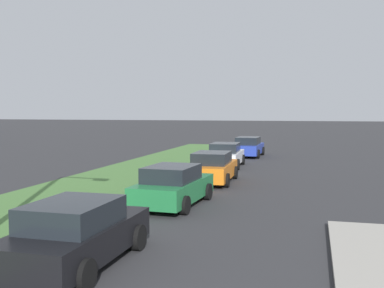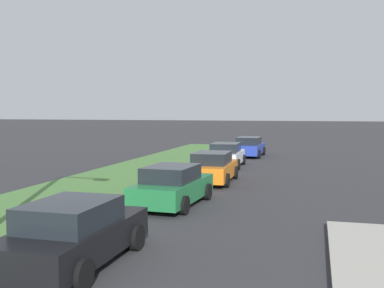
{
  "view_description": "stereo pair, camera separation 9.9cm",
  "coord_description": "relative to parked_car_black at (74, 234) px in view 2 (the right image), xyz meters",
  "views": [
    {
      "loc": [
        -4.3,
        -2.47,
        3.46
      ],
      "look_at": [
        16.11,
        2.95,
        1.92
      ],
      "focal_mm": 43.4,
      "sensor_mm": 36.0,
      "label": 1
    },
    {
      "loc": [
        -4.28,
        -2.56,
        3.46
      ],
      "look_at": [
        16.11,
        2.95,
        1.92
      ],
      "focal_mm": 43.4,
      "sensor_mm": 36.0,
      "label": 2
    }
  ],
  "objects": [
    {
      "name": "grass_median",
      "position": [
        5.17,
        3.92,
        -0.66
      ],
      "size": [
        60.0,
        6.0,
        0.12
      ],
      "primitive_type": "cube",
      "color": "#477238",
      "rests_on": "ground"
    },
    {
      "name": "parked_car_black",
      "position": [
        0.0,
        0.0,
        0.0
      ],
      "size": [
        4.32,
        2.05,
        1.47
      ],
      "rotation": [
        0.0,
        0.0,
        -0.01
      ],
      "color": "black",
      "rests_on": "ground"
    },
    {
      "name": "parked_car_green",
      "position": [
        6.79,
        -0.15,
        0.0
      ],
      "size": [
        4.4,
        2.21,
        1.47
      ],
      "rotation": [
        0.0,
        0.0,
        -0.06
      ],
      "color": "#1E6B38",
      "rests_on": "ground"
    },
    {
      "name": "parked_car_orange",
      "position": [
        12.44,
        -0.37,
        0.0
      ],
      "size": [
        4.35,
        2.11,
        1.47
      ],
      "rotation": [
        0.0,
        0.0,
        0.03
      ],
      "color": "orange",
      "rests_on": "ground"
    },
    {
      "name": "parked_car_white",
      "position": [
        18.67,
        0.17,
        0.0
      ],
      "size": [
        4.36,
        2.14,
        1.47
      ],
      "rotation": [
        0.0,
        0.0,
        0.04
      ],
      "color": "silver",
      "rests_on": "ground"
    },
    {
      "name": "parked_car_blue",
      "position": [
        25.39,
        -0.3,
        0.0
      ],
      "size": [
        4.33,
        2.08,
        1.47
      ],
      "rotation": [
        0.0,
        0.0,
        -0.02
      ],
      "color": "#23389E",
      "rests_on": "ground"
    }
  ]
}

